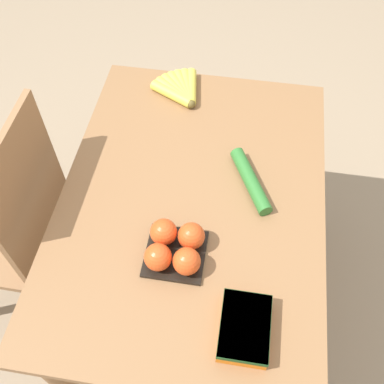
% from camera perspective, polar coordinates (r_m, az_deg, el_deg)
% --- Properties ---
extents(ground_plane, '(12.00, 12.00, 0.00)m').
position_cam_1_polar(ground_plane, '(1.99, -0.00, -12.63)').
color(ground_plane, gray).
extents(dining_table, '(1.11, 0.79, 0.73)m').
position_cam_1_polar(dining_table, '(1.44, -0.00, -3.31)').
color(dining_table, olive).
rests_on(dining_table, ground_plane).
extents(chair, '(0.42, 0.40, 0.97)m').
position_cam_1_polar(chair, '(1.67, -21.64, -3.97)').
color(chair, '#8E6642').
rests_on(chair, ground_plane).
extents(banana_bunch, '(0.18, 0.17, 0.04)m').
position_cam_1_polar(banana_bunch, '(1.63, -1.40, 12.83)').
color(banana_bunch, brown).
rests_on(banana_bunch, dining_table).
extents(tomato_pack, '(0.16, 0.16, 0.09)m').
position_cam_1_polar(tomato_pack, '(1.21, -2.18, -7.04)').
color(tomato_pack, black).
rests_on(tomato_pack, dining_table).
extents(carrot_bag, '(0.17, 0.12, 0.05)m').
position_cam_1_polar(carrot_bag, '(1.15, 6.71, -16.73)').
color(carrot_bag, orange).
rests_on(carrot_bag, dining_table).
extents(cucumber_near, '(0.23, 0.14, 0.04)m').
position_cam_1_polar(cucumber_near, '(1.37, 7.45, 1.45)').
color(cucumber_near, '#2D702D').
rests_on(cucumber_near, dining_table).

